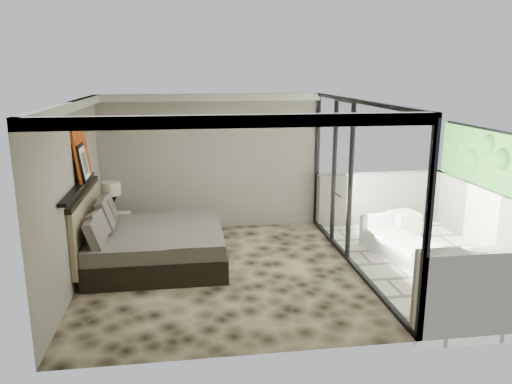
{
  "coord_description": "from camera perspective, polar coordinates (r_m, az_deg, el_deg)",
  "views": [
    {
      "loc": [
        -0.54,
        -7.69,
        3.25
      ],
      "look_at": [
        0.63,
        0.4,
        1.26
      ],
      "focal_mm": 35.0,
      "sensor_mm": 36.0,
      "label": 1
    }
  ],
  "objects": [
    {
      "name": "floor",
      "position": [
        8.36,
        -3.96,
        -9.19
      ],
      "size": [
        5.0,
        5.0,
        0.0
      ],
      "primitive_type": "plane",
      "color": "black",
      "rests_on": "ground"
    },
    {
      "name": "glass_wall",
      "position": [
        8.38,
        11.4,
        0.69
      ],
      "size": [
        0.08,
        5.0,
        2.8
      ],
      "primitive_type": "cube",
      "color": "white",
      "rests_on": "floor"
    },
    {
      "name": "abstract_canvas",
      "position": [
        8.56,
        -19.36,
        4.37
      ],
      "size": [
        0.13,
        0.9,
        0.9
      ],
      "primitive_type": "cube",
      "rotation": [
        0.0,
        -0.1,
        0.0
      ],
      "color": "#A9530E",
      "rests_on": "picture_ledge"
    },
    {
      "name": "bed",
      "position": [
        8.75,
        -11.93,
        -5.79
      ],
      "size": [
        2.32,
        2.24,
        1.28
      ],
      "color": "black",
      "rests_on": "floor"
    },
    {
      "name": "parapet_far",
      "position": [
        9.91,
        26.92,
        -3.64
      ],
      "size": [
        0.3,
        5.0,
        1.1
      ],
      "primitive_type": "cube",
      "color": "beige",
      "rests_on": "terrace_slab"
    },
    {
      "name": "framed_print",
      "position": [
        8.41,
        -19.13,
        3.19
      ],
      "size": [
        0.11,
        0.5,
        0.6
      ],
      "primitive_type": "cube",
      "rotation": [
        0.0,
        -0.14,
        0.0
      ],
      "color": "black",
      "rests_on": "picture_ledge"
    },
    {
      "name": "back_wall",
      "position": [
        10.36,
        -5.15,
        3.36
      ],
      "size": [
        4.5,
        0.02,
        2.8
      ],
      "primitive_type": "cube",
      "color": "gray",
      "rests_on": "floor"
    },
    {
      "name": "left_wall",
      "position": [
        8.09,
        -20.15,
        -0.37
      ],
      "size": [
        0.02,
        5.0,
        2.8
      ],
      "primitive_type": "cube",
      "color": "gray",
      "rests_on": "floor"
    },
    {
      "name": "ottoman",
      "position": [
        10.5,
        16.52,
        -3.49
      ],
      "size": [
        0.58,
        0.58,
        0.49
      ],
      "primitive_type": "cube",
      "rotation": [
        0.0,
        0.0,
        0.2
      ],
      "color": "white",
      "rests_on": "terrace_slab"
    },
    {
      "name": "table_lamp",
      "position": [
        9.94,
        -16.21,
        -0.25
      ],
      "size": [
        0.37,
        0.37,
        0.67
      ],
      "color": "black",
      "rests_on": "nightstand"
    },
    {
      "name": "nightstand",
      "position": [
        10.15,
        -15.67,
        -3.88
      ],
      "size": [
        0.57,
        0.57,
        0.54
      ],
      "primitive_type": "cube",
      "rotation": [
        0.0,
        0.0,
        0.06
      ],
      "color": "black",
      "rests_on": "floor"
    },
    {
      "name": "terrace_slab",
      "position": [
        9.4,
        19.7,
        -7.74
      ],
      "size": [
        3.0,
        5.0,
        0.12
      ],
      "primitive_type": "cube",
      "color": "beige",
      "rests_on": "ground"
    },
    {
      "name": "ceiling",
      "position": [
        7.72,
        -4.3,
        10.26
      ],
      "size": [
        4.5,
        5.0,
        0.02
      ],
      "primitive_type": "cube",
      "color": "silver",
      "rests_on": "back_wall"
    },
    {
      "name": "lounger",
      "position": [
        9.45,
        15.97,
        -5.78
      ],
      "size": [
        1.11,
        1.64,
        0.59
      ],
      "rotation": [
        0.0,
        0.0,
        0.26
      ],
      "color": "silver",
      "rests_on": "terrace_slab"
    },
    {
      "name": "picture_ledge",
      "position": [
        8.15,
        -19.66,
        0.5
      ],
      "size": [
        0.12,
        2.2,
        0.05
      ],
      "primitive_type": "cube",
      "color": "black",
      "rests_on": "left_wall"
    }
  ]
}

